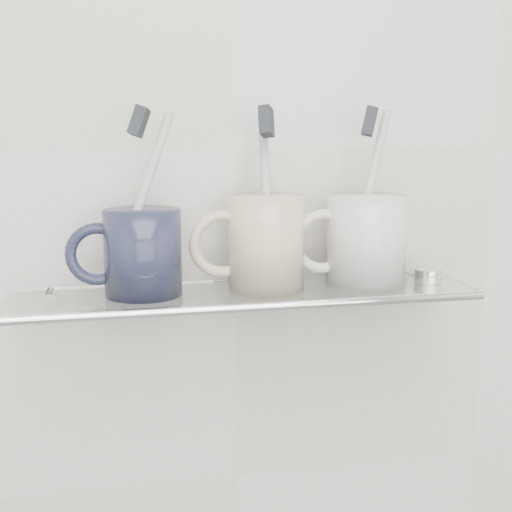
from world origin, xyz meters
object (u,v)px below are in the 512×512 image
object	(u,v)px
mug_left	(143,253)
mug_center	(266,242)
mug_right	(366,240)
shelf_glass	(246,294)

from	to	relation	value
mug_left	mug_center	size ratio (longest dim) A/B	0.88
mug_center	mug_left	bearing A→B (deg)	169.05
mug_center	mug_right	bearing A→B (deg)	-10.95
shelf_glass	mug_right	xyz separation A→B (m)	(0.14, 0.00, 0.05)
shelf_glass	mug_right	size ratio (longest dim) A/B	4.97
shelf_glass	mug_left	size ratio (longest dim) A/B	5.50
shelf_glass	mug_left	world-z (taller)	mug_left
mug_right	shelf_glass	bearing A→B (deg)	167.35
shelf_glass	mug_right	distance (m)	0.15
mug_center	mug_right	xyz separation A→B (m)	(0.12, 0.00, -0.00)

